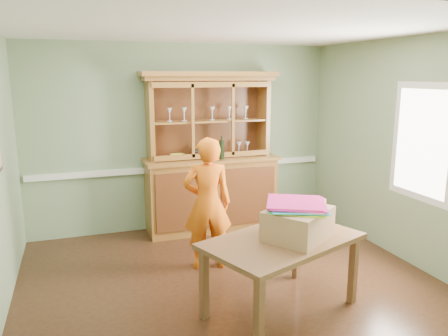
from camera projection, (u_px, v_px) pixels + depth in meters
name	position (u px, v px, depth m)	size (l,w,h in m)	color
floor	(229.00, 281.00, 4.86)	(4.50, 4.50, 0.00)	#442615
ceiling	(230.00, 29.00, 4.30)	(4.50, 4.50, 0.00)	white
wall_back	(184.00, 138.00, 6.43)	(4.50, 4.50, 0.00)	gray
wall_right	(403.00, 151.00, 5.30)	(4.00, 4.00, 0.00)	gray
wall_front	(337.00, 222.00, 2.73)	(4.50, 4.50, 0.00)	gray
chair_rail	(185.00, 168.00, 6.50)	(4.41, 0.05, 0.08)	white
window_panel	(422.00, 142.00, 4.99)	(0.03, 0.96, 1.36)	white
china_hutch	(210.00, 176.00, 6.41)	(1.96, 0.65, 2.30)	#925F27
dining_table	(282.00, 247.00, 4.15)	(1.70, 1.36, 0.74)	brown
cardboard_box	(298.00, 223.00, 4.12)	(0.61, 0.49, 0.28)	#A47454
kite_stack	(297.00, 205.00, 4.13)	(0.69, 0.69, 0.05)	#C2E01C
person	(207.00, 204.00, 5.09)	(0.57, 0.38, 1.57)	orange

